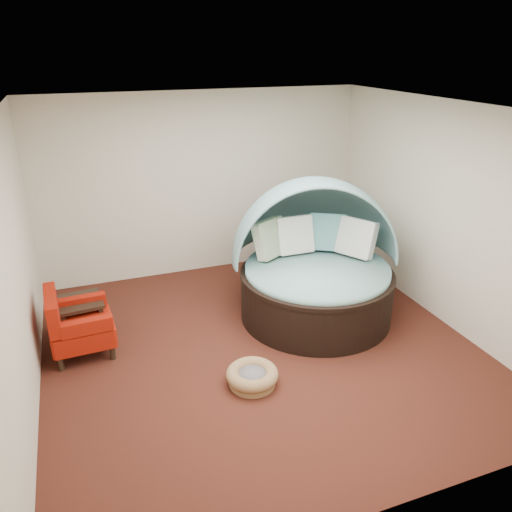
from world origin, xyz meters
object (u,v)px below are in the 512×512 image
object	(u,v)px
red_armchair	(77,325)
side_table	(81,313)
pet_basket	(252,376)
canopy_daybed	(316,254)

from	to	relation	value
red_armchair	side_table	world-z (taller)	red_armchair
pet_basket	red_armchair	world-z (taller)	red_armchair
pet_basket	red_armchair	distance (m)	2.16
side_table	red_armchair	bearing A→B (deg)	-98.67
canopy_daybed	pet_basket	xyz separation A→B (m)	(-1.33, -1.21, -0.75)
canopy_daybed	pet_basket	bearing A→B (deg)	-122.65
red_armchair	canopy_daybed	bearing A→B (deg)	-3.88
pet_basket	red_armchair	bearing A→B (deg)	143.24
canopy_daybed	pet_basket	size ratio (longest dim) A/B	3.85
red_armchair	side_table	distance (m)	0.36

